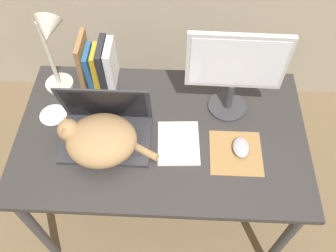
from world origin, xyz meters
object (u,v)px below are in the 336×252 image
desk_lamp (50,42)px  cd_disc (53,115)px  external_monitor (235,70)px  book_row (98,64)px  cat (99,139)px  notepad (178,143)px  computer_mouse (241,147)px  laptop (106,129)px

desk_lamp → cd_disc: 0.33m
external_monitor → book_row: external_monitor is taller
cat → notepad: cat is taller
cat → external_monitor: (0.53, 0.25, 0.17)m
computer_mouse → external_monitor: bearing=101.1°
cat → notepad: bearing=7.2°
computer_mouse → cat: bearing=-177.9°
external_monitor → notepad: bearing=-136.2°
external_monitor → notepad: 0.38m
cat → external_monitor: size_ratio=0.99×
laptop → cat: size_ratio=0.90×
cat → notepad: (0.32, 0.04, -0.07)m
external_monitor → computer_mouse: 0.32m
cd_disc → book_row: bearing=49.7°
cat → book_row: book_row is taller
laptop → computer_mouse: (0.56, -0.05, -0.03)m
book_row → notepad: size_ratio=1.10×
notepad → cd_disc: bearing=167.4°
book_row → cd_disc: (-0.18, -0.22, -0.11)m
desk_lamp → external_monitor: bearing=-5.4°
computer_mouse → book_row: (-0.63, 0.36, 0.09)m
desk_lamp → cd_disc: bearing=-100.1°
cat → cd_disc: cat is taller
laptop → book_row: 0.33m
notepad → book_row: bearing=137.7°
computer_mouse → desk_lamp: 0.89m
external_monitor → cd_disc: (-0.77, -0.08, -0.24)m
desk_lamp → notepad: size_ratio=1.92×
computer_mouse → cd_disc: bearing=170.0°
external_monitor → cd_disc: size_ratio=3.46×
book_row → cd_disc: size_ratio=2.05×
notepad → desk_lamp: bearing=152.7°
external_monitor → computer_mouse: (0.04, -0.22, -0.22)m
cat → external_monitor: 0.61m
laptop → computer_mouse: 0.56m
cat → desk_lamp: size_ratio=0.95×
book_row → desk_lamp: bearing=-157.0°
laptop → external_monitor: 0.58m
desk_lamp → notepad: (0.53, -0.28, -0.28)m
external_monitor → book_row: size_ratio=1.68×
external_monitor → desk_lamp: desk_lamp is taller
external_monitor → notepad: external_monitor is taller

